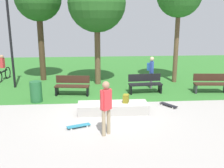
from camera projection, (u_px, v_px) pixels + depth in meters
ground_plane at (105, 112)px, 10.41m from camera, size 28.00×28.00×0.00m
grass_lawn at (99, 72)px, 17.68m from camera, size 26.60×12.91×0.01m
concrete_ledge at (113, 108)px, 10.30m from camera, size 2.70×0.86×0.38m
backpack_on_ledge at (126, 99)px, 10.30m from camera, size 0.28×0.33×0.32m
skater_performing_trick at (106, 104)px, 8.18m from camera, size 0.37×0.36×1.75m
skateboard_by_ledge at (79, 126)px, 8.95m from camera, size 0.82×0.47×0.08m
skateboard_spare at (168, 105)px, 11.01m from camera, size 0.63×0.76×0.08m
park_bench_far_right at (210, 83)px, 12.87m from camera, size 1.63×0.60×0.91m
park_bench_near_lamppost at (145, 83)px, 12.81m from camera, size 1.63×0.58×0.91m
park_bench_near_path at (72, 85)px, 12.47m from camera, size 1.65×0.67×0.91m
tree_broad_elm at (97, 3)px, 13.53m from camera, size 3.00×3.00×5.78m
lamp_post at (10, 30)px, 13.12m from camera, size 0.28×0.28×4.98m
trash_bin at (36, 92)px, 11.50m from camera, size 0.51×0.51×0.91m
pedestrian_with_backpack at (151, 69)px, 13.58m from camera, size 0.39×0.42×1.63m
cyclist_on_bicycle at (3, 70)px, 15.17m from camera, size 0.29×1.81×1.52m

